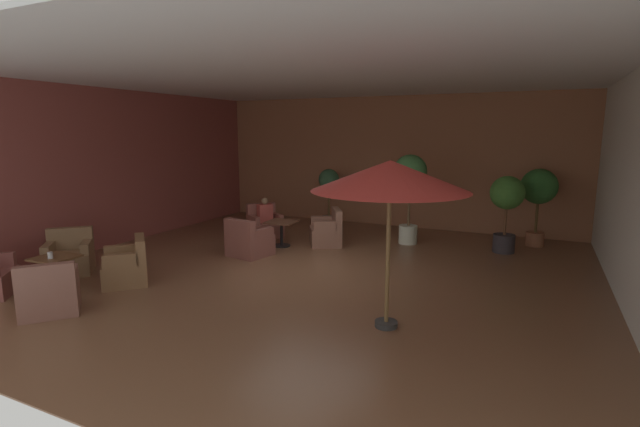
% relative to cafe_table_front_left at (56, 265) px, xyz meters
% --- Properties ---
extents(ground_plane, '(10.61, 10.38, 0.02)m').
position_rel_cafe_table_front_left_xyz_m(ground_plane, '(3.39, 2.85, -0.47)').
color(ground_plane, brown).
extents(wall_back_brick, '(10.61, 0.08, 3.70)m').
position_rel_cafe_table_front_left_xyz_m(wall_back_brick, '(3.39, 8.00, 1.39)').
color(wall_back_brick, '#9B6042').
rests_on(wall_back_brick, ground_plane).
extents(wall_left_accent, '(0.08, 10.38, 3.70)m').
position_rel_cafe_table_front_left_xyz_m(wall_left_accent, '(-1.88, 2.85, 1.39)').
color(wall_left_accent, '#94453F').
rests_on(wall_left_accent, ground_plane).
extents(ceiling_slab, '(10.61, 10.38, 0.06)m').
position_rel_cafe_table_front_left_xyz_m(ceiling_slab, '(3.39, 2.85, 3.27)').
color(ceiling_slab, silver).
rests_on(ceiling_slab, wall_back_brick).
extents(cafe_table_front_left, '(0.64, 0.64, 0.61)m').
position_rel_cafe_table_front_left_xyz_m(cafe_table_front_left, '(0.00, 0.00, 0.00)').
color(cafe_table_front_left, black).
rests_on(cafe_table_front_left, ground_plane).
extents(armchair_front_left_north, '(1.10, 1.10, 0.83)m').
position_rel_cafe_table_front_left_xyz_m(armchair_front_left_north, '(0.75, 0.82, -0.16)').
color(armchair_front_left_north, brown).
rests_on(armchair_front_left_north, ground_plane).
extents(armchair_front_left_east, '(1.11, 1.10, 0.85)m').
position_rel_cafe_table_front_left_xyz_m(armchair_front_left_east, '(-0.77, 0.80, -0.15)').
color(armchair_front_left_east, brown).
rests_on(armchair_front_left_east, ground_plane).
extents(armchair_front_left_west, '(1.04, 1.05, 0.83)m').
position_rel_cafe_table_front_left_xyz_m(armchair_front_left_west, '(0.85, -0.71, -0.15)').
color(armchair_front_left_west, brown).
rests_on(armchair_front_left_west, ground_plane).
extents(cafe_table_front_right, '(0.71, 0.71, 0.61)m').
position_rel_cafe_table_front_left_xyz_m(cafe_table_front_right, '(1.87, 4.41, -0.02)').
color(cafe_table_front_right, black).
rests_on(cafe_table_front_right, ground_plane).
extents(armchair_front_right_north, '(1.03, 1.06, 0.88)m').
position_rel_cafe_table_front_left_xyz_m(armchair_front_right_north, '(2.81, 4.98, -0.14)').
color(armchair_front_right_north, '#875946').
rests_on(armchair_front_right_north, ground_plane).
extents(armchair_front_right_east, '(1.04, 1.05, 0.86)m').
position_rel_cafe_table_front_left_xyz_m(armchair_front_right_east, '(0.98, 5.06, -0.16)').
color(armchair_front_right_east, brown).
rests_on(armchair_front_right_east, ground_plane).
extents(armchair_front_right_south, '(0.94, 0.92, 0.85)m').
position_rel_cafe_table_front_left_xyz_m(armchair_front_right_south, '(1.66, 3.34, -0.15)').
color(armchair_front_right_south, brown).
rests_on(armchair_front_right_south, ground_plane).
extents(patio_umbrella_tall_red, '(2.12, 2.12, 2.33)m').
position_rel_cafe_table_front_left_xyz_m(patio_umbrella_tall_red, '(5.54, 1.01, 1.65)').
color(patio_umbrella_tall_red, '#2D2D2D').
rests_on(patio_umbrella_tall_red, ground_plane).
extents(potted_tree_left_corner, '(0.80, 0.80, 2.17)m').
position_rel_cafe_table_front_left_xyz_m(potted_tree_left_corner, '(4.53, 5.98, 1.07)').
color(potted_tree_left_corner, beige).
rests_on(potted_tree_left_corner, ground_plane).
extents(potted_tree_mid_left, '(0.83, 0.83, 1.85)m').
position_rel_cafe_table_front_left_xyz_m(potted_tree_mid_left, '(7.35, 7.05, 0.86)').
color(potted_tree_mid_left, '#A76444').
rests_on(potted_tree_mid_left, ground_plane).
extents(potted_tree_mid_right, '(0.59, 0.59, 1.67)m').
position_rel_cafe_table_front_left_xyz_m(potted_tree_mid_right, '(1.95, 6.97, 0.62)').
color(potted_tree_mid_right, '#3B312F').
rests_on(potted_tree_mid_right, ground_plane).
extents(potted_tree_right_corner, '(0.75, 0.75, 1.74)m').
position_rel_cafe_table_front_left_xyz_m(potted_tree_right_corner, '(6.72, 6.09, 0.69)').
color(potted_tree_right_corner, '#342F34').
rests_on(potted_tree_right_corner, ground_plane).
extents(patron_blue_shirt, '(0.40, 0.43, 0.63)m').
position_rel_cafe_table_front_left_xyz_m(patron_blue_shirt, '(1.02, 5.04, 0.21)').
color(patron_blue_shirt, '#B54A40').
rests_on(patron_blue_shirt, ground_plane).
extents(iced_drink_cup, '(0.08, 0.08, 0.11)m').
position_rel_cafe_table_front_left_xyz_m(iced_drink_cup, '(0.03, -0.10, 0.20)').
color(iced_drink_cup, silver).
rests_on(iced_drink_cup, cafe_table_front_left).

